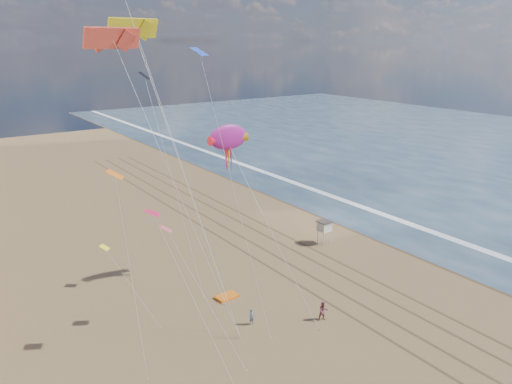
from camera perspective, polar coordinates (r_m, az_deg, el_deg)
wet_sand at (r=78.55m, az=7.76°, el=-1.47°), size 260.00×260.00×0.00m
foam at (r=81.32m, az=9.95°, el=-0.93°), size 260.00×260.00×0.00m
tracks at (r=61.45m, az=2.59°, el=-6.65°), size 7.68×120.00×0.01m
lifeguard_stand at (r=63.12m, az=7.81°, el=-3.90°), size 1.65×1.65×2.98m
grounded_kite at (r=50.84m, az=-3.37°, el=-11.83°), size 2.27×1.54×0.25m
show_kite at (r=50.47m, az=-3.18°, el=6.23°), size 4.40×7.39×19.85m
kite_flyer_a at (r=46.17m, az=-0.50°, el=-14.07°), size 0.57×0.38×1.56m
kite_flyer_b at (r=47.11m, az=7.70°, el=-13.33°), size 1.11×1.00×1.88m
small_kites at (r=44.88m, az=-12.20°, el=4.78°), size 9.55×17.57×19.94m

